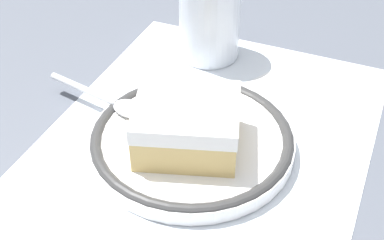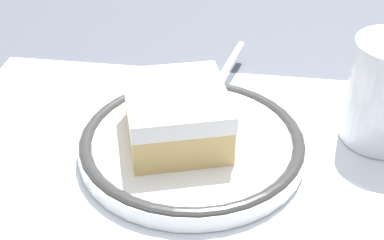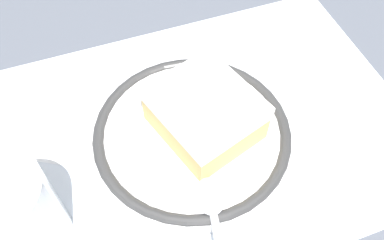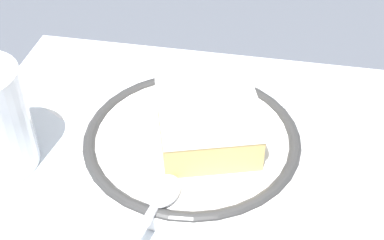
% 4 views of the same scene
% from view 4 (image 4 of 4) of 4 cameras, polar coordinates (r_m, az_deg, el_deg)
% --- Properties ---
extents(ground_plane, '(2.40, 2.40, 0.00)m').
position_cam_4_polar(ground_plane, '(0.50, 1.10, -2.66)').
color(ground_plane, '#4C515B').
extents(placemat, '(0.45, 0.32, 0.00)m').
position_cam_4_polar(placemat, '(0.50, 1.10, -2.60)').
color(placemat, silver).
rests_on(placemat, ground_plane).
extents(plate, '(0.20, 0.20, 0.02)m').
position_cam_4_polar(plate, '(0.49, 0.00, -2.29)').
color(plate, white).
rests_on(plate, placemat).
extents(cake_slice, '(0.11, 0.12, 0.05)m').
position_cam_4_polar(cake_slice, '(0.47, 1.62, 0.24)').
color(cake_slice, '#DBB76B').
rests_on(cake_slice, plate).
extents(spoon, '(0.04, 0.13, 0.01)m').
position_cam_4_polar(spoon, '(0.42, -4.36, -9.77)').
color(spoon, silver).
rests_on(spoon, plate).
extents(napkin, '(0.13, 0.13, 0.00)m').
position_cam_4_polar(napkin, '(0.58, -11.90, 3.56)').
color(napkin, white).
rests_on(napkin, placemat).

